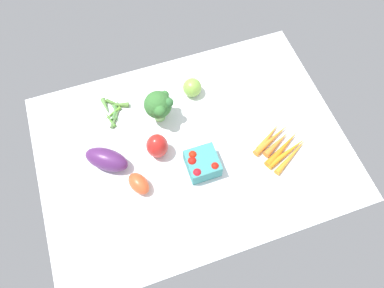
{
  "coord_description": "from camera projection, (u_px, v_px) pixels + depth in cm",
  "views": [
    {
      "loc": [
        -17.23,
        -50.31,
        111.61
      ],
      "look_at": [
        0.0,
        0.0,
        4.0
      ],
      "focal_mm": 33.17,
      "sensor_mm": 36.0,
      "label": 1
    }
  ],
  "objects": [
    {
      "name": "tablecloth",
      "position": [
        192.0,
        148.0,
        1.23
      ],
      "size": [
        104.0,
        76.0,
        2.0
      ],
      "primitive_type": "cube",
      "color": "white",
      "rests_on": "ground"
    },
    {
      "name": "carrot_bunch",
      "position": [
        281.0,
        146.0,
        1.21
      ],
      "size": [
        19.9,
        18.69,
        2.7
      ],
      "color": "orange",
      "rests_on": "tablecloth"
    },
    {
      "name": "berry_basket",
      "position": [
        202.0,
        164.0,
        1.15
      ],
      "size": [
        10.12,
        10.12,
        7.19
      ],
      "color": "teal",
      "rests_on": "tablecloth"
    },
    {
      "name": "okra_pile",
      "position": [
        114.0,
        110.0,
        1.27
      ],
      "size": [
        10.82,
        13.11,
        1.95
      ],
      "color": "#57902C",
      "rests_on": "tablecloth"
    },
    {
      "name": "roma_tomato",
      "position": [
        139.0,
        184.0,
        1.13
      ],
      "size": [
        8.3,
        9.81,
        5.39
      ],
      "primitive_type": "ellipsoid",
      "rotation": [
        0.0,
        0.0,
        5.13
      ],
      "color": "#DA5229",
      "rests_on": "tablecloth"
    },
    {
      "name": "heirloom_tomato_green",
      "position": [
        192.0,
        87.0,
        1.29
      ],
      "size": [
        6.85,
        6.85,
        6.85
      ],
      "primitive_type": "sphere",
      "color": "#86B847",
      "rests_on": "tablecloth"
    },
    {
      "name": "broccoli_head",
      "position": [
        159.0,
        105.0,
        1.2
      ],
      "size": [
        9.81,
        10.58,
        13.04
      ],
      "color": "#95D377",
      "rests_on": "tablecloth"
    },
    {
      "name": "eggplant",
      "position": [
        107.0,
        159.0,
        1.16
      ],
      "size": [
        16.19,
        14.64,
        7.17
      ],
      "primitive_type": "ellipsoid",
      "rotation": [
        0.0,
        0.0,
        5.64
      ],
      "color": "#532662",
      "rests_on": "tablecloth"
    },
    {
      "name": "bell_pepper_red",
      "position": [
        157.0,
        146.0,
        1.17
      ],
      "size": [
        9.98,
        9.98,
        9.7
      ],
      "primitive_type": "ellipsoid",
      "rotation": [
        0.0,
        0.0,
        5.3
      ],
      "color": "red",
      "rests_on": "tablecloth"
    }
  ]
}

